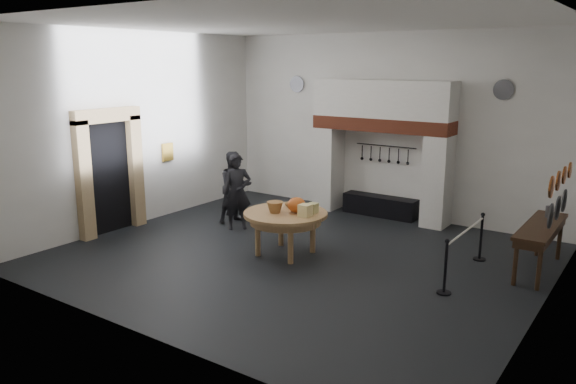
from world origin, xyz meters
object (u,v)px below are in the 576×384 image
Objects in this scene: visitor_far at (235,187)px; barrier_post_near at (445,268)px; work_table at (285,214)px; visitor_near at (237,192)px; iron_range at (380,206)px; side_table at (541,226)px; barrier_post_far at (481,238)px.

barrier_post_near is (5.66, -1.34, -0.41)m from visitor_far.
work_table is 0.95× the size of visitor_near.
iron_range is 3.80m from work_table.
side_table is at bearing 23.05° from work_table.
barrier_post_far is at bearing -31.49° from iron_range.
visitor_far is (-2.33, 1.23, 0.02)m from work_table.
visitor_near is at bearing 169.82° from barrier_post_near.
iron_range is 2.11× the size of barrier_post_far.
work_table is at bearing -69.78° from visitor_near.
visitor_far is at bearing -174.55° from side_table.
side_table is at bearing -59.22° from visitor_far.
side_table is at bearing -0.80° from barrier_post_far.
visitor_far is 1.91× the size of barrier_post_near.
work_table is 1.86× the size of barrier_post_near.
visitor_near is 1.02× the size of visitor_far.
visitor_near reaches higher than visitor_far.
barrier_post_far reaches higher than iron_range.
barrier_post_near reaches higher than work_table.
side_table is 2.29m from barrier_post_near.
visitor_far is (-0.40, 0.40, -0.02)m from visitor_near.
visitor_far is 6.75m from side_table.
visitor_near is at bearing -109.67° from visitor_far.
side_table and barrier_post_near have the same top height.
barrier_post_far is at bearing -35.32° from visitor_near.
visitor_far reaches higher than barrier_post_far.
visitor_far is 0.78× the size of side_table.
visitor_far is at bearing -173.40° from barrier_post_far.
work_table reaches higher than iron_range.
visitor_far reaches higher than barrier_post_near.
visitor_far reaches higher than iron_range.
barrier_post_far is (3.04, -1.86, 0.20)m from iron_range.
work_table is 3.84m from barrier_post_far.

